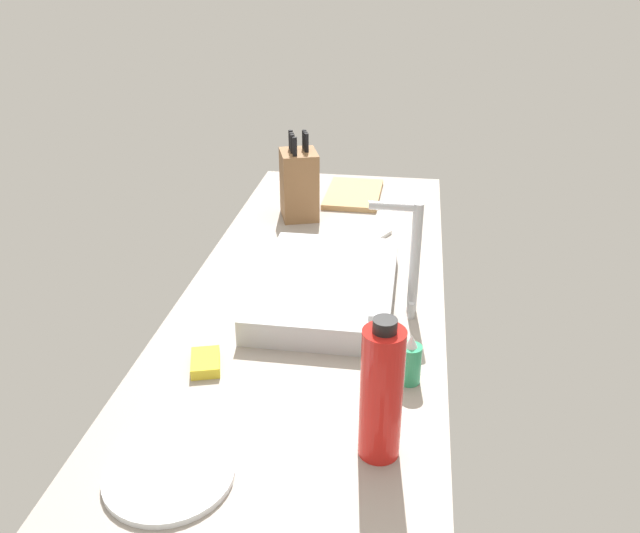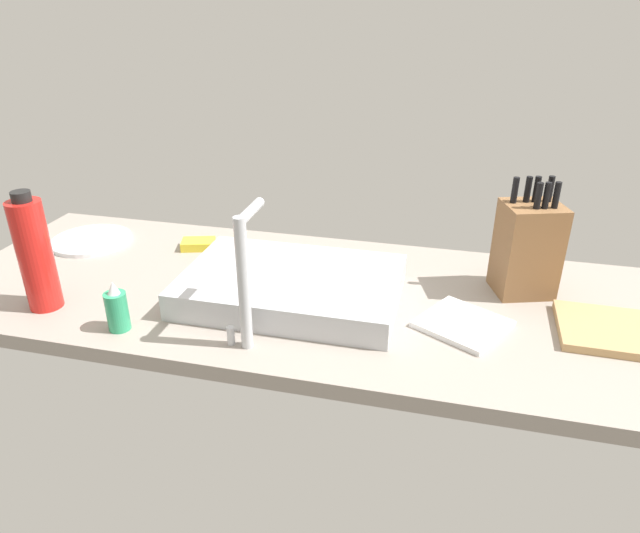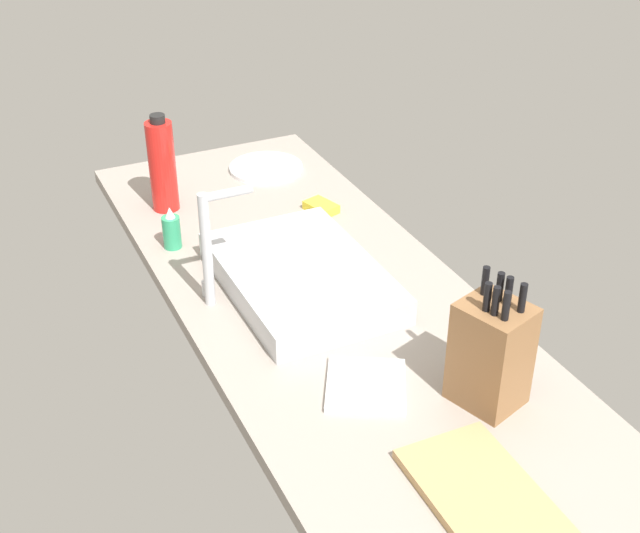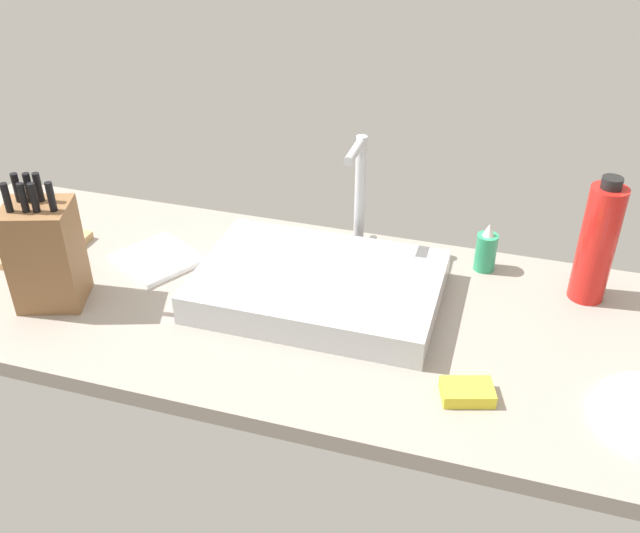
% 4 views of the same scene
% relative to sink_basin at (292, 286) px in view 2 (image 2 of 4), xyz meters
% --- Properties ---
extents(countertop_slab, '(1.82, 0.66, 0.04)m').
position_rel_sink_basin_xyz_m(countertop_slab, '(-0.05, -0.04, -0.05)').
color(countertop_slab, gray).
rests_on(countertop_slab, ground).
extents(sink_basin, '(0.50, 0.34, 0.06)m').
position_rel_sink_basin_xyz_m(sink_basin, '(0.00, 0.00, 0.00)').
color(sink_basin, '#B7BABF').
rests_on(sink_basin, countertop_slab).
extents(faucet, '(0.06, 0.12, 0.28)m').
position_rel_sink_basin_xyz_m(faucet, '(0.03, 0.20, 0.13)').
color(faucet, '#B7BABF').
rests_on(faucet, countertop_slab).
extents(knife_block, '(0.16, 0.15, 0.28)m').
position_rel_sink_basin_xyz_m(knife_block, '(-0.52, -0.16, 0.08)').
color(knife_block, brown).
rests_on(knife_block, countertop_slab).
extents(cutting_board, '(0.30, 0.19, 0.02)m').
position_rel_sink_basin_xyz_m(cutting_board, '(-0.73, -0.01, -0.02)').
color(cutting_board, tan).
rests_on(cutting_board, countertop_slab).
extents(soap_bottle, '(0.05, 0.05, 0.11)m').
position_rel_sink_basin_xyz_m(soap_bottle, '(0.32, 0.22, 0.02)').
color(soap_bottle, '#2D9966').
rests_on(soap_bottle, countertop_slab).
extents(water_bottle, '(0.07, 0.07, 0.27)m').
position_rel_sink_basin_xyz_m(water_bottle, '(0.53, 0.17, 0.10)').
color(water_bottle, red).
rests_on(water_bottle, countertop_slab).
extents(dinner_plate, '(0.22, 0.22, 0.01)m').
position_rel_sink_basin_xyz_m(dinner_plate, '(0.65, -0.18, -0.03)').
color(dinner_plate, white).
rests_on(dinner_plate, countertop_slab).
extents(dish_towel, '(0.22, 0.22, 0.01)m').
position_rel_sink_basin_xyz_m(dish_towel, '(-0.39, 0.03, -0.03)').
color(dish_towel, white).
rests_on(dish_towel, countertop_slab).
extents(dish_sponge, '(0.10, 0.08, 0.02)m').
position_rel_sink_basin_xyz_m(dish_sponge, '(0.33, -0.21, -0.02)').
color(dish_sponge, yellow).
rests_on(dish_sponge, countertop_slab).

